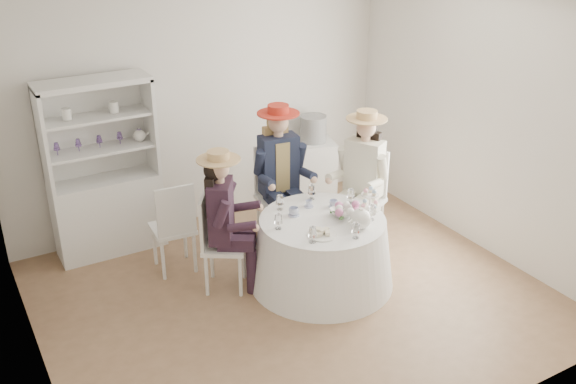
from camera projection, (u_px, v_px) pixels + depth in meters
ground at (293, 296)px, 6.11m from camera, size 4.50×4.50×0.00m
ceiling at (294, 4)px, 4.97m from camera, size 4.50×4.50×0.00m
wall_back at (202, 105)px, 7.11m from camera, size 4.50×0.00×4.50m
wall_front at (458, 271)px, 3.97m from camera, size 4.50×0.00×4.50m
wall_left at (19, 225)px, 4.52m from camera, size 0.00×4.50×4.50m
wall_right at (483, 123)px, 6.56m from camera, size 0.00×4.50×4.50m
tea_table at (322, 251)px, 6.19m from camera, size 1.40×1.40×0.69m
hutch at (106, 192)px, 6.66m from camera, size 1.14×0.51×1.86m
side_table at (312, 170)px, 7.91m from camera, size 0.61×0.61×0.77m
hatbox at (313, 129)px, 7.68m from camera, size 0.36×0.36×0.32m
guest_left at (224, 213)px, 5.93m from camera, size 0.60×0.56×1.41m
guest_mid at (279, 167)px, 6.72m from camera, size 0.57×0.59×1.55m
guest_right at (363, 171)px, 6.71m from camera, size 0.64×0.58×1.50m
spare_chair at (174, 225)px, 6.29m from camera, size 0.43×0.43×0.98m
teacup_a at (294, 212)px, 6.10m from camera, size 0.10×0.10×0.08m
teacup_b at (309, 204)px, 6.27m from camera, size 0.07×0.07×0.06m
teacup_c at (334, 204)px, 6.27m from camera, size 0.09×0.09×0.07m
flower_bowl at (343, 213)px, 6.09m from camera, size 0.24×0.24×0.06m
flower_arrangement at (346, 208)px, 6.03m from camera, size 0.21×0.21×0.08m
table_teapot at (361, 219)px, 5.86m from camera, size 0.27×0.19×0.21m
sandwich_plate at (322, 234)px, 5.75m from camera, size 0.27×0.27×0.06m
cupcake_stand at (370, 202)px, 6.22m from camera, size 0.23×0.23×0.21m
stemware_set at (323, 212)px, 6.01m from camera, size 0.96×0.97×0.15m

